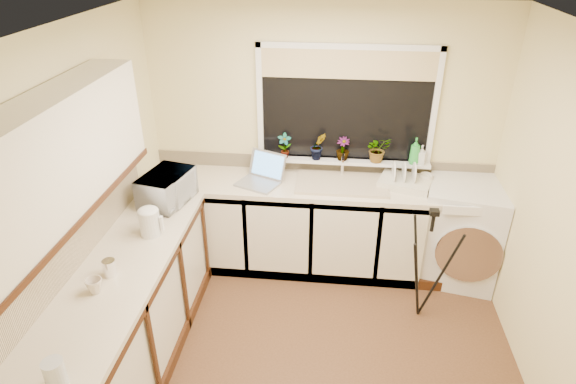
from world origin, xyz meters
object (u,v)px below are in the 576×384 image
Objects in this scene: plant_a at (285,146)px; plant_d at (378,149)px; washing_machine at (461,231)px; steel_jar at (110,268)px; kettle at (150,223)px; soap_bottle_green at (415,151)px; laptop at (262,175)px; dish_rack at (405,182)px; cup_left at (94,286)px; microwave at (167,188)px; tripod at (426,265)px; soap_bottle_clear at (421,155)px; cup_back at (426,179)px; plant_b at (318,146)px; glass_jug at (55,373)px; plant_c at (343,149)px.

plant_d reaches higher than plant_a.
steel_jar reaches higher than washing_machine.
kettle is 0.82× the size of soap_bottle_green.
laptop is 1.30m from dish_rack.
cup_left is at bearing -92.74° from laptop.
microwave is 1.98× the size of plant_a.
tripod is 1.04m from soap_bottle_clear.
soap_bottle_clear is 1.47× the size of cup_back.
soap_bottle_green is (1.37, 0.22, 0.21)m from laptop.
tripod is 1.06m from soap_bottle_green.
cup_back is (0.99, -0.11, -0.23)m from plant_b.
plant_a is (-1.26, 0.83, 0.65)m from tripod.
glass_jug is at bearing -114.53° from plant_b.
plant_c reaches higher than tripod.
steel_jar is 0.55× the size of plant_c.
kettle is at bearing -135.99° from dish_rack.
plant_b reaches higher than steel_jar.
kettle is 0.70m from cup_left.
kettle is 0.95× the size of plant_c.
dish_rack is 0.43× the size of tripod.
plant_d is at bearing 0.68° from plant_b.
soap_bottle_clear is at bearing -1.11° from plant_c.
soap_bottle_green is 2.89m from cup_left.
microwave is (-2.58, -0.48, 0.55)m from washing_machine.
cup_left is (-0.09, -1.18, -0.08)m from microwave.
laptop is at bearing -167.34° from plant_d.
microwave is 1.84× the size of plant_b.
soap_bottle_green is 0.07m from soap_bottle_clear.
tripod is at bearing 0.72° from laptop.
cup_back is at bearing 93.37° from tripod.
microwave is 1.95× the size of plant_d.
glass_jug is 0.33× the size of microwave.
laptop is 1.49m from cup_back.
glass_jug is at bearing -108.62° from plant_a.
laptop reaches higher than tripod.
microwave is (-0.73, -0.46, 0.06)m from laptop.
cup_back is at bearing -14.65° from plant_d.
plant_d reaches higher than cup_back.
laptop is 1.08m from plant_d.
plant_b is 1.06× the size of plant_d.
laptop is 1.84m from cup_left.
kettle is at bearing -139.94° from plant_c.
plant_a reaches higher than dish_rack.
microwave is 2.29m from cup_back.
glass_jug is 3.28m from cup_back.
steel_jar is at bearing -170.72° from microwave.
cup_left is at bearing -99.65° from kettle.
glass_jug is 0.63× the size of soap_bottle_green.
washing_machine is 2.15× the size of dish_rack.
glass_jug reaches higher than washing_machine.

